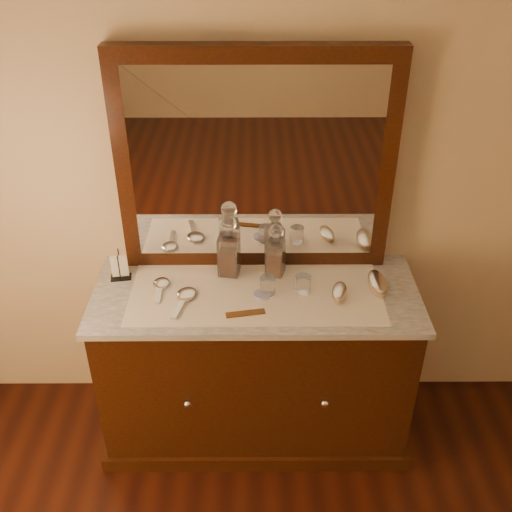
# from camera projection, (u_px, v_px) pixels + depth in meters

# --- Properties ---
(dresser_cabinet) EXTENTS (1.40, 0.55, 0.82)m
(dresser_cabinet) POSITION_uv_depth(u_px,v_px,m) (256.00, 365.00, 2.84)
(dresser_cabinet) COLOR black
(dresser_cabinet) RESTS_ON floor
(dresser_plinth) EXTENTS (1.46, 0.59, 0.08)m
(dresser_plinth) POSITION_uv_depth(u_px,v_px,m) (256.00, 418.00, 3.04)
(dresser_plinth) COLOR black
(dresser_plinth) RESTS_ON floor
(knob_left) EXTENTS (0.04, 0.04, 0.04)m
(knob_left) POSITION_uv_depth(u_px,v_px,m) (188.00, 404.00, 2.58)
(knob_left) COLOR silver
(knob_left) RESTS_ON dresser_cabinet
(knob_right) EXTENTS (0.04, 0.04, 0.04)m
(knob_right) POSITION_uv_depth(u_px,v_px,m) (325.00, 403.00, 2.58)
(knob_right) COLOR silver
(knob_right) RESTS_ON dresser_cabinet
(marble_top) EXTENTS (1.44, 0.59, 0.03)m
(marble_top) POSITION_uv_depth(u_px,v_px,m) (256.00, 294.00, 2.61)
(marble_top) COLOR silver
(marble_top) RESTS_ON dresser_cabinet
(mirror_frame) EXTENTS (1.20, 0.08, 1.00)m
(mirror_frame) POSITION_uv_depth(u_px,v_px,m) (256.00, 164.00, 2.54)
(mirror_frame) COLOR black
(mirror_frame) RESTS_ON marble_top
(mirror_glass) EXTENTS (1.06, 0.01, 0.86)m
(mirror_glass) POSITION_uv_depth(u_px,v_px,m) (256.00, 167.00, 2.51)
(mirror_glass) COLOR white
(mirror_glass) RESTS_ON marble_top
(lace_runner) EXTENTS (1.10, 0.45, 0.00)m
(lace_runner) POSITION_uv_depth(u_px,v_px,m) (256.00, 294.00, 2.59)
(lace_runner) COLOR white
(lace_runner) RESTS_ON marble_top
(pin_dish) EXTENTS (0.08, 0.08, 0.01)m
(pin_dish) POSITION_uv_depth(u_px,v_px,m) (262.00, 295.00, 2.56)
(pin_dish) COLOR silver
(pin_dish) RESTS_ON lace_runner
(comb) EXTENTS (0.17, 0.06, 0.01)m
(comb) POSITION_uv_depth(u_px,v_px,m) (246.00, 313.00, 2.46)
(comb) COLOR brown
(comb) RESTS_ON lace_runner
(napkin_rack) EXTENTS (0.10, 0.07, 0.14)m
(napkin_rack) POSITION_uv_depth(u_px,v_px,m) (120.00, 268.00, 2.66)
(napkin_rack) COLOR black
(napkin_rack) RESTS_ON marble_top
(decanter_left) EXTENTS (0.10, 0.10, 0.30)m
(decanter_left) POSITION_uv_depth(u_px,v_px,m) (229.00, 252.00, 2.66)
(decanter_left) COLOR #8E3D14
(decanter_left) RESTS_ON lace_runner
(decanter_right) EXTENTS (0.10, 0.10, 0.26)m
(decanter_right) POSITION_uv_depth(u_px,v_px,m) (276.00, 255.00, 2.66)
(decanter_right) COLOR #8E3D14
(decanter_right) RESTS_ON lace_runner
(brush_near) EXTENTS (0.09, 0.15, 0.04)m
(brush_near) POSITION_uv_depth(u_px,v_px,m) (339.00, 293.00, 2.56)
(brush_near) COLOR tan
(brush_near) RESTS_ON lace_runner
(brush_far) EXTENTS (0.09, 0.18, 0.05)m
(brush_far) POSITION_uv_depth(u_px,v_px,m) (378.00, 283.00, 2.61)
(brush_far) COLOR tan
(brush_far) RESTS_ON lace_runner
(hand_mirror_outer) EXTENTS (0.08, 0.19, 0.02)m
(hand_mirror_outer) POSITION_uv_depth(u_px,v_px,m) (161.00, 285.00, 2.62)
(hand_mirror_outer) COLOR silver
(hand_mirror_outer) RESTS_ON lace_runner
(hand_mirror_inner) EXTENTS (0.11, 0.23, 0.02)m
(hand_mirror_inner) POSITION_uv_depth(u_px,v_px,m) (185.00, 297.00, 2.55)
(hand_mirror_inner) COLOR silver
(hand_mirror_inner) RESTS_ON lace_runner
(tumblers) EXTENTS (0.23, 0.08, 0.08)m
(tumblers) POSITION_uv_depth(u_px,v_px,m) (285.00, 285.00, 2.57)
(tumblers) COLOR white
(tumblers) RESTS_ON lace_runner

